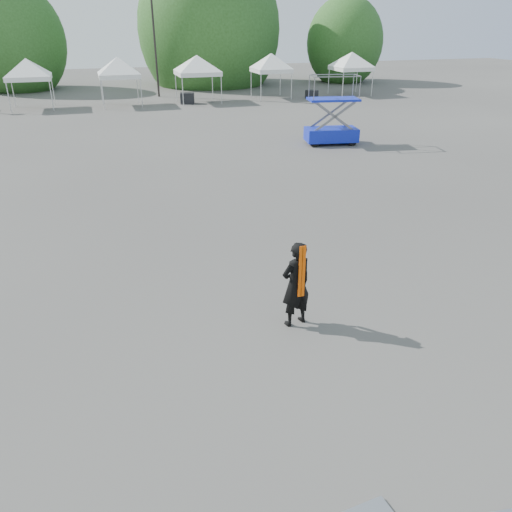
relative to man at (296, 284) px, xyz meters
name	(u,v)px	position (x,y,z in m)	size (l,w,h in m)	color
ground	(218,276)	(-1.01, 2.53, -0.92)	(120.00, 120.00, 0.00)	#474442
light_pole_east	(153,22)	(1.99, 34.53, 4.59)	(0.60, 0.25, 9.80)	black
tree_mid_w	(13,42)	(-9.01, 42.53, 3.01)	(4.16, 4.16, 6.33)	#382314
tree_mid_e	(209,29)	(7.99, 41.53, 3.92)	(5.12, 5.12, 7.79)	#382314
tree_far_e	(345,43)	(20.99, 39.53, 2.70)	(3.84, 3.84, 5.84)	#382314
tent_d	(26,62)	(-7.22, 31.07, 2.13)	(4.06, 4.06, 3.88)	silver
tent_e	(118,61)	(-1.21, 30.64, 2.13)	(3.98, 3.98, 3.88)	silver
tent_f	(197,59)	(4.47, 30.65, 2.14)	(4.35, 4.35, 3.88)	silver
tent_g	(271,57)	(10.40, 31.00, 2.13)	(3.83, 3.83, 3.88)	silver
tent_h	(352,55)	(17.17, 30.60, 2.13)	(4.00, 4.00, 3.88)	silver
man	(296,284)	(0.00, 0.00, 0.00)	(0.76, 0.59, 1.84)	black
scissor_lift	(333,110)	(7.89, 14.75, 0.74)	(2.74, 1.71, 3.30)	#0D0EAE
crate_mid	(187,98)	(3.49, 30.09, -0.53)	(1.01, 0.78, 0.78)	black
crate_east	(312,94)	(13.36, 29.65, -0.60)	(0.83, 0.65, 0.65)	black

